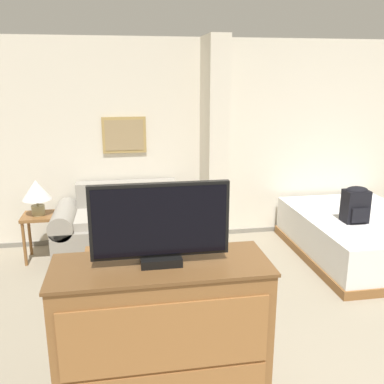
{
  "coord_description": "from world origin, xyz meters",
  "views": [
    {
      "loc": [
        -1.38,
        -1.7,
        2.16
      ],
      "look_at": [
        -0.7,
        2.25,
        1.05
      ],
      "focal_mm": 40.0,
      "sensor_mm": 36.0,
      "label": 1
    }
  ],
  "objects_px": {
    "couch": "(129,228)",
    "bed": "(359,236)",
    "tv_dresser": "(163,344)",
    "coffee_table": "(123,258)",
    "backpack": "(356,204)",
    "table_lamp": "(36,192)",
    "tv": "(160,225)"
  },
  "relations": [
    {
      "from": "couch",
      "to": "bed",
      "type": "relative_size",
      "value": 0.92
    },
    {
      "from": "couch",
      "to": "tv_dresser",
      "type": "height_order",
      "value": "tv_dresser"
    },
    {
      "from": "coffee_table",
      "to": "backpack",
      "type": "height_order",
      "value": "backpack"
    },
    {
      "from": "couch",
      "to": "coffee_table",
      "type": "relative_size",
      "value": 2.35
    },
    {
      "from": "bed",
      "to": "backpack",
      "type": "distance_m",
      "value": 0.54
    },
    {
      "from": "tv_dresser",
      "to": "bed",
      "type": "relative_size",
      "value": 0.67
    },
    {
      "from": "couch",
      "to": "table_lamp",
      "type": "xyz_separation_m",
      "value": [
        -1.04,
        -0.02,
        0.52
      ]
    },
    {
      "from": "bed",
      "to": "backpack",
      "type": "height_order",
      "value": "backpack"
    },
    {
      "from": "table_lamp",
      "to": "tv",
      "type": "xyz_separation_m",
      "value": [
        1.19,
        -2.69,
        0.48
      ]
    },
    {
      "from": "couch",
      "to": "bed",
      "type": "distance_m",
      "value": 2.83
    },
    {
      "from": "couch",
      "to": "bed",
      "type": "xyz_separation_m",
      "value": [
        2.76,
        -0.58,
        -0.06
      ]
    },
    {
      "from": "tv",
      "to": "bed",
      "type": "relative_size",
      "value": 0.41
    },
    {
      "from": "table_lamp",
      "to": "bed",
      "type": "distance_m",
      "value": 3.89
    },
    {
      "from": "table_lamp",
      "to": "couch",
      "type": "bearing_deg",
      "value": 1.32
    },
    {
      "from": "coffee_table",
      "to": "table_lamp",
      "type": "xyz_separation_m",
      "value": [
        -0.96,
        1.01,
        0.46
      ]
    },
    {
      "from": "couch",
      "to": "tv_dresser",
      "type": "xyz_separation_m",
      "value": [
        0.15,
        -2.72,
        0.22
      ]
    },
    {
      "from": "couch",
      "to": "table_lamp",
      "type": "distance_m",
      "value": 1.16
    },
    {
      "from": "couch",
      "to": "table_lamp",
      "type": "relative_size",
      "value": 4.25
    },
    {
      "from": "table_lamp",
      "to": "tv_dresser",
      "type": "relative_size",
      "value": 0.32
    },
    {
      "from": "tv",
      "to": "backpack",
      "type": "bearing_deg",
      "value": 39.11
    },
    {
      "from": "couch",
      "to": "tv_dresser",
      "type": "relative_size",
      "value": 1.38
    },
    {
      "from": "coffee_table",
      "to": "table_lamp",
      "type": "bearing_deg",
      "value": 133.69
    },
    {
      "from": "couch",
      "to": "tv_dresser",
      "type": "distance_m",
      "value": 2.73
    },
    {
      "from": "couch",
      "to": "table_lamp",
      "type": "bearing_deg",
      "value": -178.68
    },
    {
      "from": "tv",
      "to": "bed",
      "type": "xyz_separation_m",
      "value": [
        2.62,
        2.14,
        -1.06
      ]
    },
    {
      "from": "tv_dresser",
      "to": "bed",
      "type": "height_order",
      "value": "tv_dresser"
    },
    {
      "from": "couch",
      "to": "tv",
      "type": "distance_m",
      "value": 2.9
    },
    {
      "from": "tv",
      "to": "backpack",
      "type": "relative_size",
      "value": 1.92
    },
    {
      "from": "couch",
      "to": "tv",
      "type": "bearing_deg",
      "value": -86.88
    },
    {
      "from": "coffee_table",
      "to": "table_lamp",
      "type": "height_order",
      "value": "table_lamp"
    },
    {
      "from": "coffee_table",
      "to": "table_lamp",
      "type": "distance_m",
      "value": 1.47
    },
    {
      "from": "coffee_table",
      "to": "backpack",
      "type": "xyz_separation_m",
      "value": [
        2.64,
        0.27,
        0.35
      ]
    }
  ]
}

